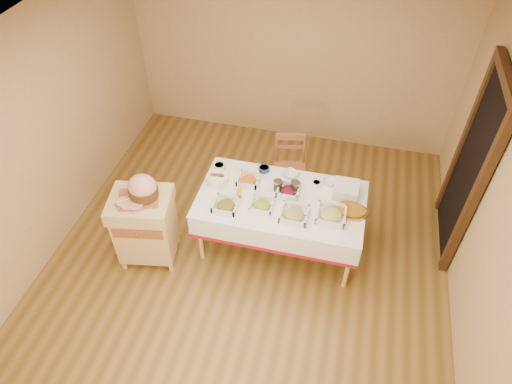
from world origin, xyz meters
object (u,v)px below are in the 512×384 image
at_px(mustard_bottle, 239,192).
at_px(brass_platter, 351,211).
at_px(plate_stack, 346,190).
at_px(bread_basket, 217,179).
at_px(dining_table, 281,209).
at_px(ham_on_board, 142,189).
at_px(butcher_cart, 145,224).
at_px(preserve_jar_left, 278,186).
at_px(dining_chair, 289,168).
at_px(preserve_jar_right, 295,187).

relative_size(mustard_bottle, brass_platter, 0.49).
distance_m(plate_stack, brass_platter, 0.28).
bearing_deg(bread_basket, dining_table, -6.83).
distance_m(dining_table, brass_platter, 0.77).
height_order(ham_on_board, bread_basket, ham_on_board).
bearing_deg(ham_on_board, dining_table, 19.30).
distance_m(butcher_cart, preserve_jar_left, 1.52).
height_order(dining_chair, preserve_jar_left, dining_chair).
distance_m(dining_chair, preserve_jar_right, 0.81).
bearing_deg(brass_platter, dining_table, 178.16).
bearing_deg(mustard_bottle, bread_basket, 149.90).
bearing_deg(dining_chair, preserve_jar_right, -75.69).
xyz_separation_m(ham_on_board, mustard_bottle, (0.92, 0.39, -0.19)).
height_order(butcher_cart, mustard_bottle, mustard_bottle).
xyz_separation_m(ham_on_board, bread_basket, (0.62, 0.57, -0.23)).
height_order(preserve_jar_left, plate_stack, plate_stack).
bearing_deg(brass_platter, ham_on_board, -167.89).
xyz_separation_m(dining_chair, preserve_jar_right, (0.18, -0.70, 0.35)).
xyz_separation_m(dining_chair, ham_on_board, (-1.31, -1.33, 0.57)).
bearing_deg(bread_basket, butcher_cart, -137.60).
height_order(dining_table, brass_platter, brass_platter).
relative_size(dining_chair, brass_platter, 2.49).
relative_size(ham_on_board, plate_stack, 1.59).
distance_m(ham_on_board, plate_stack, 2.17).
bearing_deg(plate_stack, ham_on_board, -160.53).
xyz_separation_m(preserve_jar_right, brass_platter, (0.63, -0.17, -0.04)).
relative_size(ham_on_board, mustard_bottle, 2.38).
xyz_separation_m(preserve_jar_right, plate_stack, (0.54, 0.09, 0.00)).
xyz_separation_m(ham_on_board, plate_stack, (2.04, 0.72, -0.21)).
height_order(ham_on_board, preserve_jar_right, ham_on_board).
distance_m(dining_table, plate_stack, 0.74).
bearing_deg(plate_stack, bread_basket, -173.95).
height_order(butcher_cart, ham_on_board, ham_on_board).
bearing_deg(butcher_cart, preserve_jar_left, 25.61).
bearing_deg(dining_chair, butcher_cart, -134.80).
distance_m(ham_on_board, preserve_jar_right, 1.63).
bearing_deg(plate_stack, preserve_jar_left, -171.53).
distance_m(dining_table, dining_chair, 0.86).
relative_size(ham_on_board, preserve_jar_left, 3.33).
xyz_separation_m(dining_chair, brass_platter, (0.81, -0.87, 0.32)).
xyz_separation_m(bread_basket, plate_stack, (1.42, 0.15, 0.02)).
xyz_separation_m(preserve_jar_left, bread_basket, (-0.68, -0.04, -0.01)).
xyz_separation_m(butcher_cart, mustard_bottle, (0.96, 0.43, 0.32)).
height_order(dining_chair, bread_basket, dining_chair).
relative_size(ham_on_board, brass_platter, 1.17).
xyz_separation_m(butcher_cart, brass_platter, (2.16, 0.49, 0.26)).
bearing_deg(bread_basket, plate_stack, 6.05).
xyz_separation_m(mustard_bottle, plate_stack, (1.12, 0.33, -0.01)).
relative_size(butcher_cart, dining_chair, 1.01).
xyz_separation_m(butcher_cart, bread_basket, (0.66, 0.60, 0.29)).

